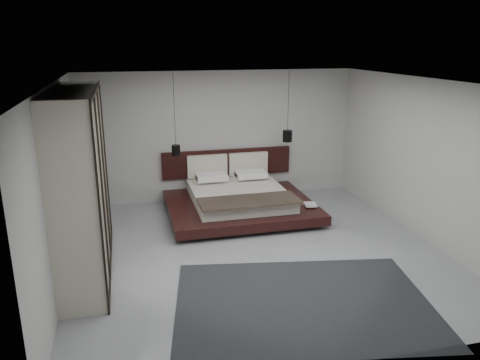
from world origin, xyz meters
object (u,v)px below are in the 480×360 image
object	(u,v)px
lattice_screen	(76,153)
wardrobe	(80,184)
bed	(239,199)
pendant_right	(287,136)
rug	(303,303)
pendant_left	(176,150)

from	to	relation	value
lattice_screen	wardrobe	distance (m)	2.41
lattice_screen	bed	bearing A→B (deg)	-9.97
bed	pendant_right	xyz separation A→B (m)	(1.19, 0.47, 1.16)
rug	lattice_screen	bearing A→B (deg)	126.83
pendant_left	rug	world-z (taller)	pendant_left
pendant_left	wardrobe	bearing A→B (deg)	-125.78
bed	rug	bearing A→B (deg)	-90.00
lattice_screen	pendant_left	xyz separation A→B (m)	(1.92, -0.08, -0.01)
lattice_screen	rug	xyz separation A→B (m)	(3.11, -4.15, -1.29)
lattice_screen	rug	distance (m)	5.34
bed	rug	size ratio (longest dim) A/B	0.85
lattice_screen	bed	size ratio (longest dim) A/B	0.90
pendant_left	wardrobe	distance (m)	2.86
pendant_left	wardrobe	world-z (taller)	pendant_left
wardrobe	bed	bearing A→B (deg)	32.93
pendant_left	rug	distance (m)	4.43
lattice_screen	pendant_right	distance (m)	4.30
pendant_left	wardrobe	size ratio (longest dim) A/B	0.58
lattice_screen	pendant_left	distance (m)	1.92
lattice_screen	rug	size ratio (longest dim) A/B	0.76
bed	pendant_left	bearing A→B (deg)	158.56
rug	wardrobe	bearing A→B (deg)	148.47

